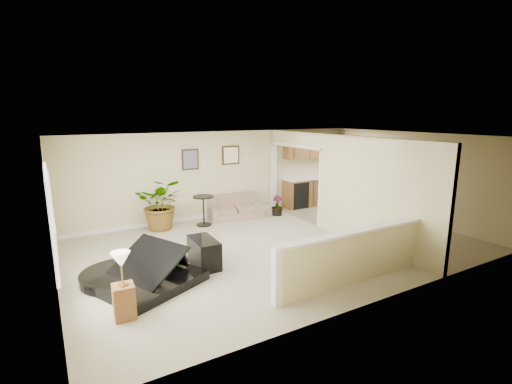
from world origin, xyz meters
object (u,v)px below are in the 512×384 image
loveseat (234,206)px  palm_plant (162,204)px  accent_table (203,207)px  lamp_stand (123,290)px  small_plant (277,207)px  piano (143,249)px  piano_bench (204,253)px

loveseat → palm_plant: size_ratio=1.06×
accent_table → lamp_stand: 4.72m
palm_plant → small_plant: palm_plant is taller
piano → small_plant: 5.28m
piano → piano_bench: 1.28m
lamp_stand → piano_bench: bearing=34.2°
loveseat → accent_table: 1.13m
accent_table → lamp_stand: (-2.81, -3.79, -0.09)m
loveseat → piano: bearing=-127.2°
piano → lamp_stand: size_ratio=2.26×
piano_bench → lamp_stand: size_ratio=0.82×
accent_table → lamp_stand: lamp_stand is taller
loveseat → accent_table: size_ratio=2.02×
piano → lamp_stand: 1.20m
palm_plant → loveseat: bearing=1.4°
piano_bench → lamp_stand: (-1.76, -1.20, 0.16)m
accent_table → small_plant: (2.31, -0.13, -0.28)m
piano → palm_plant: 3.22m
palm_plant → small_plant: size_ratio=2.64×
small_plant → lamp_stand: 6.30m
accent_table → palm_plant: (-1.06, 0.25, 0.15)m
piano_bench → palm_plant: 2.87m
small_plant → lamp_stand: lamp_stand is taller
palm_plant → small_plant: 3.42m
piano_bench → accent_table: bearing=68.0°
loveseat → palm_plant: bearing=-168.1°
piano → small_plant: piano is taller
palm_plant → lamp_stand: (-1.75, -4.04, -0.24)m
loveseat → lamp_stand: (-3.88, -4.09, 0.11)m
small_plant → loveseat: bearing=160.8°
lamp_stand → small_plant: bearing=35.6°
piano_bench → palm_plant: palm_plant is taller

